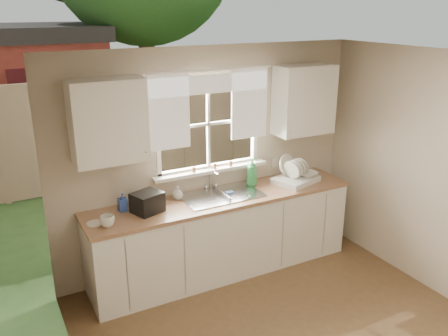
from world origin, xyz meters
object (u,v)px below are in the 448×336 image
dish_rack (295,177)px  soap_bottle_a (252,172)px  cup (107,221)px  black_appliance (147,202)px

dish_rack → soap_bottle_a: bearing=162.6°
cup → black_appliance: (0.45, 0.14, 0.05)m
dish_rack → cup: (-2.27, -0.13, -0.01)m
soap_bottle_a → black_appliance: bearing=166.4°
dish_rack → soap_bottle_a: size_ratio=1.79×
black_appliance → soap_bottle_a: bearing=-13.3°
soap_bottle_a → cup: size_ratio=2.32×
soap_bottle_a → cup: bearing=169.4°
dish_rack → soap_bottle_a: 0.54m
soap_bottle_a → black_appliance: soap_bottle_a is taller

